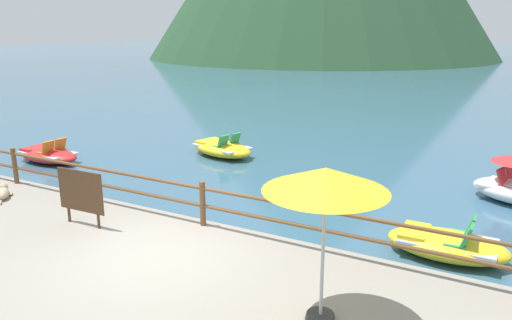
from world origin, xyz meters
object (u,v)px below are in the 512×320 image
sign_board (81,192)px  pedal_boat_2 (446,244)px  pedal_boat_1 (222,148)px  dog_resting (3,192)px  beach_umbrella (326,182)px  pedal_boat_0 (48,155)px

sign_board → pedal_boat_2: bearing=23.4°
sign_board → pedal_boat_1: bearing=100.0°
dog_resting → pedal_boat_2: 10.18m
beach_umbrella → pedal_boat_2: beach_umbrella is taller
sign_board → pedal_boat_2: size_ratio=0.51×
pedal_boat_1 → sign_board: bearing=-80.0°
sign_board → beach_umbrella: (5.60, -0.85, 1.32)m
dog_resting → pedal_boat_0: bearing=128.8°
beach_umbrella → pedal_boat_1: 11.04m
pedal_boat_0 → pedal_boat_1: pedal_boat_1 is taller
sign_board → beach_umbrella: size_ratio=0.53×
beach_umbrella → pedal_boat_1: bearing=129.8°
beach_umbrella → pedal_boat_1: (-6.93, 8.32, -2.18)m
pedal_boat_1 → pedal_boat_2: bearing=-29.2°
sign_board → pedal_boat_0: sign_board is taller
dog_resting → beach_umbrella: bearing=-7.6°
pedal_boat_0 → pedal_boat_1: (4.69, 3.47, 0.02)m
pedal_boat_0 → pedal_boat_2: 12.84m
pedal_boat_0 → pedal_boat_1: bearing=36.5°
sign_board → pedal_boat_0: size_ratio=0.48×
pedal_boat_2 → sign_board: bearing=-156.6°
sign_board → pedal_boat_1: size_ratio=0.43×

